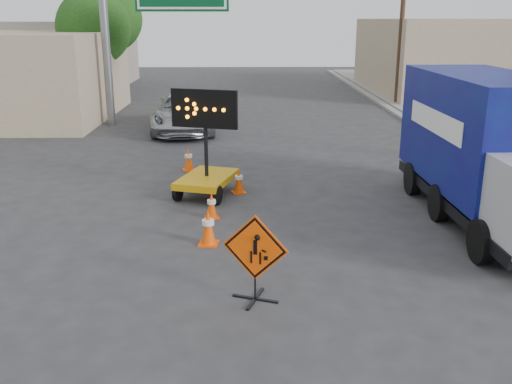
{
  "coord_description": "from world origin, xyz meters",
  "views": [
    {
      "loc": [
        -0.36,
        -7.79,
        4.62
      ],
      "look_at": [
        -0.19,
        2.62,
        1.45
      ],
      "focal_mm": 40.0,
      "sensor_mm": 36.0,
      "label": 1
    }
  ],
  "objects_px": {
    "pickup_truck": "(185,113)",
    "box_truck": "(487,157)",
    "arrow_board": "(207,172)",
    "construction_sign": "(255,256)"
  },
  "relations": [
    {
      "from": "pickup_truck",
      "to": "box_truck",
      "type": "distance_m",
      "value": 14.06
    },
    {
      "from": "arrow_board",
      "to": "box_truck",
      "type": "distance_m",
      "value": 7.05
    },
    {
      "from": "arrow_board",
      "to": "box_truck",
      "type": "relative_size",
      "value": 0.4
    },
    {
      "from": "arrow_board",
      "to": "pickup_truck",
      "type": "xyz_separation_m",
      "value": [
        -1.55,
        9.26,
        0.13
      ]
    },
    {
      "from": "construction_sign",
      "to": "arrow_board",
      "type": "relative_size",
      "value": 0.54
    },
    {
      "from": "arrow_board",
      "to": "box_truck",
      "type": "xyz_separation_m",
      "value": [
        6.66,
        -2.14,
        0.9
      ]
    },
    {
      "from": "arrow_board",
      "to": "pickup_truck",
      "type": "height_order",
      "value": "arrow_board"
    },
    {
      "from": "arrow_board",
      "to": "pickup_truck",
      "type": "distance_m",
      "value": 9.38
    },
    {
      "from": "pickup_truck",
      "to": "box_truck",
      "type": "height_order",
      "value": "box_truck"
    },
    {
      "from": "construction_sign",
      "to": "pickup_truck",
      "type": "distance_m",
      "value": 15.59
    }
  ]
}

